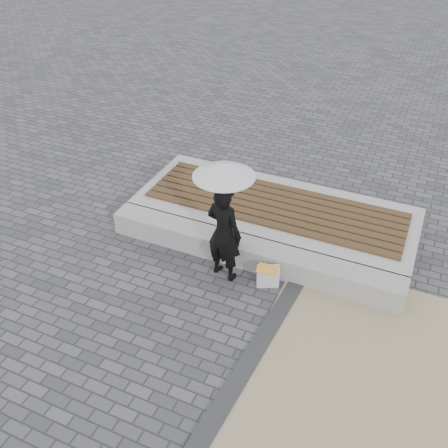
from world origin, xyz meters
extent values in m
plane|color=#4E4D53|center=(0.00, 0.00, 0.00)|extent=(80.00, 80.00, 0.00)
cube|color=tan|center=(3.20, -0.50, 0.01)|extent=(5.00, 5.00, 0.02)
cube|color=#2E2F31|center=(0.75, -0.50, 0.02)|extent=(0.61, 5.20, 0.04)
cube|color=#999894|center=(0.00, 1.60, 0.20)|extent=(5.00, 0.45, 0.40)
cube|color=#ACACA7|center=(0.00, 2.80, 0.20)|extent=(5.00, 2.00, 0.40)
imported|color=black|center=(-0.27, 1.16, 0.83)|extent=(0.67, 0.51, 1.66)
cylinder|color=#BDBDC2|center=(-0.27, 1.16, 1.38)|extent=(0.02, 0.02, 0.90)
cone|color=silver|center=(-0.27, 1.16, 1.94)|extent=(0.90, 0.90, 0.22)
sphere|color=#BDBDC2|center=(-0.27, 1.16, 2.07)|extent=(0.03, 0.03, 0.03)
cube|color=black|center=(-0.30, 1.44, 0.52)|extent=(0.35, 0.23, 0.23)
cube|color=silver|center=(0.47, 1.20, 0.18)|extent=(0.37, 0.28, 0.36)
cube|color=red|center=(0.47, 1.15, 0.37)|extent=(0.33, 0.25, 0.01)
camera|label=1|loc=(2.22, -4.41, 5.43)|focal=40.19mm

